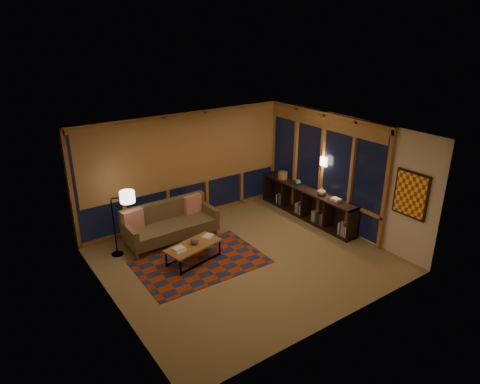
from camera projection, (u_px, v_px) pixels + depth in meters
floor at (245, 259)px, 8.95m from camera, size 5.50×5.00×0.01m
ceiling at (245, 133)px, 7.95m from camera, size 5.50×5.00×0.01m
walls at (245, 200)px, 8.45m from camera, size 5.51×5.01×2.70m
window_wall_back at (186, 168)px, 10.30m from camera, size 5.30×0.16×2.60m
window_wall_right at (321, 167)px, 10.33m from camera, size 0.16×3.70×2.60m
wall_art at (411, 195)px, 8.44m from camera, size 0.06×0.74×0.94m
wall_sconce at (324, 162)px, 10.11m from camera, size 0.12×0.18×0.22m
sofa at (171, 223)px, 9.58m from camera, size 2.07×0.86×0.84m
pillow_left at (133, 220)px, 9.22m from camera, size 0.48×0.21×0.46m
pillow_right at (193, 204)px, 10.05m from camera, size 0.44×0.19×0.43m
area_rug at (200, 262)px, 8.83m from camera, size 2.60×1.76×0.01m
coffee_table at (194, 253)px, 8.80m from camera, size 1.25×0.77×0.39m
book_stack_a at (179, 250)px, 8.48m from camera, size 0.24×0.21×0.06m
book_stack_b at (208, 237)px, 9.01m from camera, size 0.27×0.25×0.04m
ceramic_pot at (194, 241)px, 8.72m from camera, size 0.17×0.17×0.17m
floor_lamp at (114, 225)px, 8.88m from camera, size 0.54×0.42×1.41m
bookshelf at (307, 203)px, 10.74m from camera, size 0.40×3.06×0.76m
basket at (283, 175)px, 11.27m from camera, size 0.28×0.28×0.19m
teal_bowl at (298, 182)px, 10.85m from camera, size 0.18×0.18×0.15m
vase at (322, 191)px, 10.19m from camera, size 0.21×0.21×0.21m
shelf_book_stack at (336, 200)px, 9.87m from camera, size 0.21×0.26×0.07m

